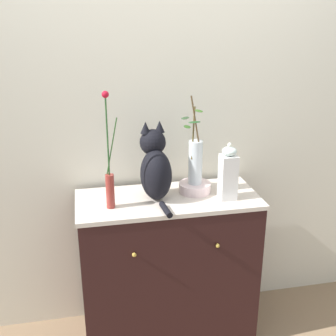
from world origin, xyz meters
TOP-DOWN VIEW (x-y plane):
  - ground_plane at (0.00, 0.00)m, footprint 6.00×6.00m
  - wall_back at (0.00, 0.30)m, footprint 4.40×0.08m
  - sideboard at (0.00, -0.00)m, footprint 1.05×0.47m
  - cat_sitting at (-0.07, 0.01)m, footprint 0.19×0.40m
  - vase_slim_green at (-0.33, -0.07)m, footprint 0.08×0.05m
  - bowl_porcelain at (0.17, 0.05)m, footprint 0.19×0.19m
  - vase_glass_clear at (0.17, 0.05)m, footprint 0.13×0.14m
  - jar_lidded_porcelain at (0.33, -0.08)m, footprint 0.09×0.09m

SIDE VIEW (x-z plane):
  - ground_plane at x=0.00m, z-range 0.00..0.00m
  - sideboard at x=0.00m, z-range 0.00..0.95m
  - bowl_porcelain at x=0.17m, z-range 0.95..1.00m
  - jar_lidded_porcelain at x=0.33m, z-range 0.93..1.26m
  - vase_slim_green at x=-0.33m, z-range 0.80..1.43m
  - cat_sitting at x=-0.07m, z-range 0.92..1.35m
  - vase_glass_clear at x=0.17m, z-range 0.89..1.41m
  - wall_back at x=0.00m, z-range 0.00..2.60m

